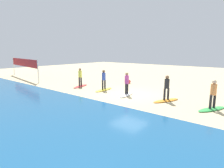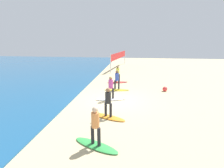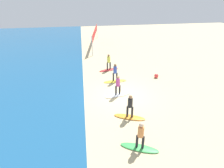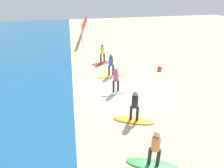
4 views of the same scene
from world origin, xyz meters
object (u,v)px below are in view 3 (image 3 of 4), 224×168
at_px(surfboard_yellow, 115,81).
at_px(surfboard_red, 109,70).
at_px(surfboard_white, 118,95).
at_px(surfer_yellow, 115,71).
at_px(surfer_red, 109,61).
at_px(volleyball_net, 95,33).
at_px(surfer_green, 141,134).
at_px(surfer_white, 118,84).
at_px(surfboard_green, 139,148).
at_px(beach_ball, 156,76).
at_px(surfboard_orange, 129,117).
at_px(surfer_orange, 130,105).

distance_m(surfboard_yellow, surfboard_red, 2.77).
bearing_deg(surfboard_white, surfer_yellow, -107.88).
height_order(surfer_red, volleyball_net, volleyball_net).
relative_size(surfer_green, surfboard_white, 0.78).
height_order(surfer_white, surfboard_red, surfer_white).
xyz_separation_m(surfer_white, volleyball_net, (14.67, 0.73, 0.75)).
bearing_deg(volleyball_net, surfboard_red, -175.59).
relative_size(surfboard_green, surfboard_red, 1.00).
distance_m(surfer_white, surfboard_yellow, 2.70).
bearing_deg(surfer_white, surfboard_yellow, -4.49).
xyz_separation_m(surfboard_yellow, beach_ball, (0.24, -4.04, 0.15)).
xyz_separation_m(surfboard_orange, surfer_yellow, (5.52, 0.06, 0.99)).
height_order(surfer_yellow, beach_ball, surfer_yellow).
height_order(surfer_red, beach_ball, surfer_red).
bearing_deg(surfboard_yellow, surfboard_orange, 85.92).
relative_size(surfboard_white, surfer_red, 1.28).
bearing_deg(surfboard_white, surfboard_orange, 81.48).
relative_size(surfboard_green, beach_ball, 5.28).
distance_m(surfboard_orange, surfboard_red, 8.30).
distance_m(surfboard_yellow, surfer_red, 2.95).
bearing_deg(surfer_red, surfer_green, -179.15).
distance_m(surfboard_green, surfer_orange, 2.94).
distance_m(surfer_green, surfboard_yellow, 8.35).
bearing_deg(surfer_white, beach_ball, -57.13).
height_order(surfboard_white, beach_ball, beach_ball).
xyz_separation_m(surfboard_green, beach_ball, (8.53, -4.08, 0.15)).
bearing_deg(surfboard_green, volleyball_net, -62.91).
xyz_separation_m(surfboard_green, surfboard_yellow, (8.30, -0.04, 0.00)).
bearing_deg(volleyball_net, surfer_red, -175.59).
height_order(surfboard_yellow, surfboard_red, same).
distance_m(surfer_green, surfer_white, 5.80).
bearing_deg(surfer_white, surfer_green, -178.43).
xyz_separation_m(surfboard_orange, surfer_white, (3.03, 0.26, 0.99)).
height_order(surfer_orange, surfer_yellow, same).
xyz_separation_m(surfer_yellow, beach_ball, (0.24, -4.04, -0.84)).
bearing_deg(surfer_green, surfboard_red, 0.85).
relative_size(surfer_green, surfboard_yellow, 0.78).
bearing_deg(volleyball_net, surfboard_green, -177.51).
relative_size(surfer_orange, surfboard_white, 0.78).
xyz_separation_m(surfboard_green, surfer_white, (5.80, 0.16, 0.99)).
height_order(surfer_orange, surfer_white, same).
height_order(surfer_green, surfboard_orange, surfer_green).
relative_size(surfer_orange, surfer_red, 1.00).
xyz_separation_m(surfer_white, beach_ball, (2.74, -4.24, -0.84)).
distance_m(surfer_green, surfer_red, 11.06).
height_order(surfboard_green, surfer_red, surfer_red).
relative_size(surfer_red, beach_ball, 4.12).
height_order(surfer_white, volleyball_net, volleyball_net).
xyz_separation_m(surfboard_white, surfer_white, (0.00, 0.00, 0.99)).
xyz_separation_m(surfer_yellow, volleyball_net, (12.17, 0.93, 0.75)).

